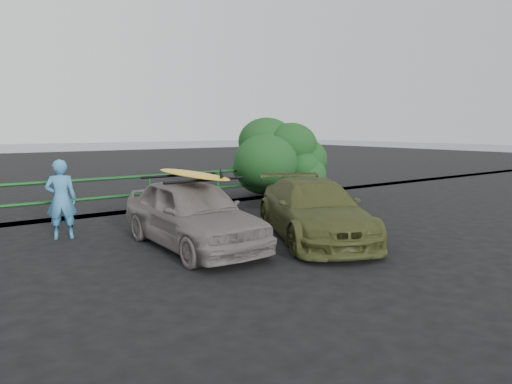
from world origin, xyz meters
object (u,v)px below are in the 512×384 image
guardrail (111,198)px  olive_vehicle (313,209)px  sedan (192,213)px  surfboard (192,174)px  man (61,199)px

guardrail → olive_vehicle: size_ratio=3.48×
sedan → olive_vehicle: 2.43m
sedan → surfboard: bearing=-96.7°
sedan → man: (-1.83, 2.06, 0.16)m
man → surfboard: bearing=148.7°
guardrail → man: size_ratio=8.78×
guardrail → surfboard: 3.55m
guardrail → man: (-1.41, -1.36, 0.28)m
guardrail → olive_vehicle: 5.02m
olive_vehicle → man: 5.03m
sedan → surfboard: 0.73m
guardrail → sedan: 3.45m
sedan → olive_vehicle: (2.30, -0.79, -0.05)m
man → surfboard: 2.82m
sedan → olive_vehicle: sedan is taller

